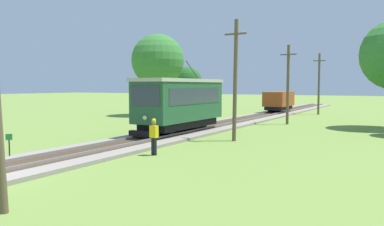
{
  "coord_description": "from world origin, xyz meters",
  "views": [
    {
      "loc": [
        13.69,
        -7.77,
        3.36
      ],
      "look_at": [
        -0.71,
        17.66,
        1.28
      ],
      "focal_mm": 36.06,
      "sensor_mm": 36.0,
      "label": 1
    }
  ],
  "objects_px": {
    "tree_right_near": "(158,61)",
    "tree_right_far": "(188,80)",
    "freight_car": "(279,101)",
    "track_worker": "(154,135)",
    "utility_pole_mid": "(288,84)",
    "utility_pole_near_tram": "(235,79)",
    "trackside_signal_marker": "(9,145)",
    "utility_pole_far": "(319,83)",
    "red_tram": "(180,103)"
  },
  "relations": [
    {
      "from": "trackside_signal_marker",
      "to": "track_worker",
      "type": "distance_m",
      "value": 6.56
    },
    {
      "from": "red_tram",
      "to": "utility_pole_near_tram",
      "type": "distance_m",
      "value": 4.81
    },
    {
      "from": "utility_pole_far",
      "to": "trackside_signal_marker",
      "type": "distance_m",
      "value": 35.94
    },
    {
      "from": "utility_pole_near_tram",
      "to": "trackside_signal_marker",
      "type": "xyz_separation_m",
      "value": [
        -6.49,
        -10.66,
        -3.1
      ]
    },
    {
      "from": "utility_pole_mid",
      "to": "track_worker",
      "type": "distance_m",
      "value": 18.27
    },
    {
      "from": "utility_pole_mid",
      "to": "tree_right_near",
      "type": "height_order",
      "value": "tree_right_near"
    },
    {
      "from": "red_tram",
      "to": "track_worker",
      "type": "xyz_separation_m",
      "value": [
        3.01,
        -7.4,
        -1.21
      ]
    },
    {
      "from": "utility_pole_mid",
      "to": "trackside_signal_marker",
      "type": "relative_size",
      "value": 5.82
    },
    {
      "from": "freight_car",
      "to": "utility_pole_mid",
      "type": "bearing_deg",
      "value": -69.9
    },
    {
      "from": "red_tram",
      "to": "tree_right_far",
      "type": "relative_size",
      "value": 1.34
    },
    {
      "from": "freight_car",
      "to": "tree_right_far",
      "type": "relative_size",
      "value": 0.82
    },
    {
      "from": "red_tram",
      "to": "tree_right_far",
      "type": "distance_m",
      "value": 35.24
    },
    {
      "from": "tree_right_near",
      "to": "trackside_signal_marker",
      "type": "bearing_deg",
      "value": -70.1
    },
    {
      "from": "red_tram",
      "to": "track_worker",
      "type": "height_order",
      "value": "red_tram"
    },
    {
      "from": "utility_pole_near_tram",
      "to": "tree_right_far",
      "type": "distance_m",
      "value": 38.31
    },
    {
      "from": "utility_pole_mid",
      "to": "tree_right_near",
      "type": "xyz_separation_m",
      "value": [
        -15.54,
        2.77,
        2.64
      ]
    },
    {
      "from": "red_tram",
      "to": "trackside_signal_marker",
      "type": "distance_m",
      "value": 11.85
    },
    {
      "from": "trackside_signal_marker",
      "to": "tree_right_near",
      "type": "bearing_deg",
      "value": 109.9
    },
    {
      "from": "utility_pole_mid",
      "to": "utility_pole_far",
      "type": "bearing_deg",
      "value": 90.0
    },
    {
      "from": "trackside_signal_marker",
      "to": "utility_pole_near_tram",
      "type": "bearing_deg",
      "value": 58.65
    },
    {
      "from": "utility_pole_mid",
      "to": "track_worker",
      "type": "bearing_deg",
      "value": -94.58
    },
    {
      "from": "utility_pole_far",
      "to": "utility_pole_mid",
      "type": "bearing_deg",
      "value": -90.0
    },
    {
      "from": "red_tram",
      "to": "tree_right_far",
      "type": "bearing_deg",
      "value": 119.25
    },
    {
      "from": "tree_right_near",
      "to": "tree_right_far",
      "type": "distance_m",
      "value": 18.44
    },
    {
      "from": "freight_car",
      "to": "utility_pole_far",
      "type": "height_order",
      "value": "utility_pole_far"
    },
    {
      "from": "utility_pole_far",
      "to": "trackside_signal_marker",
      "type": "bearing_deg",
      "value": -100.45
    },
    {
      "from": "utility_pole_near_tram",
      "to": "tree_right_far",
      "type": "relative_size",
      "value": 1.16
    },
    {
      "from": "tree_right_near",
      "to": "red_tram",
      "type": "bearing_deg",
      "value": -50.41
    },
    {
      "from": "track_worker",
      "to": "trackside_signal_marker",
      "type": "bearing_deg",
      "value": 134.94
    },
    {
      "from": "utility_pole_mid",
      "to": "tree_right_near",
      "type": "distance_m",
      "value": 16.01
    },
    {
      "from": "red_tram",
      "to": "tree_right_near",
      "type": "relative_size",
      "value": 0.93
    },
    {
      "from": "utility_pole_near_tram",
      "to": "utility_pole_far",
      "type": "xyz_separation_m",
      "value": [
        0.0,
        24.56,
        -0.13
      ]
    },
    {
      "from": "freight_car",
      "to": "track_worker",
      "type": "relative_size",
      "value": 2.91
    },
    {
      "from": "utility_pole_mid",
      "to": "tree_right_far",
      "type": "height_order",
      "value": "utility_pole_mid"
    },
    {
      "from": "utility_pole_mid",
      "to": "tree_right_far",
      "type": "relative_size",
      "value": 1.08
    },
    {
      "from": "utility_pole_near_tram",
      "to": "tree_right_near",
      "type": "xyz_separation_m",
      "value": [
        -15.54,
        14.32,
        2.4
      ]
    },
    {
      "from": "utility_pole_mid",
      "to": "track_worker",
      "type": "height_order",
      "value": "utility_pole_mid"
    },
    {
      "from": "utility_pole_mid",
      "to": "tree_right_near",
      "type": "relative_size",
      "value": 0.75
    },
    {
      "from": "trackside_signal_marker",
      "to": "utility_pole_mid",
      "type": "bearing_deg",
      "value": 73.7
    },
    {
      "from": "trackside_signal_marker",
      "to": "tree_right_far",
      "type": "bearing_deg",
      "value": 109.72
    },
    {
      "from": "utility_pole_far",
      "to": "tree_right_near",
      "type": "distance_m",
      "value": 18.78
    },
    {
      "from": "utility_pole_near_tram",
      "to": "track_worker",
      "type": "height_order",
      "value": "utility_pole_near_tram"
    },
    {
      "from": "tree_right_far",
      "to": "utility_pole_near_tram",
      "type": "bearing_deg",
      "value": -55.6
    },
    {
      "from": "utility_pole_near_tram",
      "to": "tree_right_near",
      "type": "distance_m",
      "value": 21.27
    },
    {
      "from": "trackside_signal_marker",
      "to": "tree_right_far",
      "type": "xyz_separation_m",
      "value": [
        -15.15,
        42.27,
        3.54
      ]
    },
    {
      "from": "tree_right_near",
      "to": "utility_pole_near_tram",
      "type": "bearing_deg",
      "value": -42.66
    },
    {
      "from": "utility_pole_far",
      "to": "tree_right_far",
      "type": "xyz_separation_m",
      "value": [
        -21.65,
        7.05,
        0.57
      ]
    },
    {
      "from": "red_tram",
      "to": "utility_pole_near_tram",
      "type": "bearing_deg",
      "value": -11.61
    },
    {
      "from": "red_tram",
      "to": "tree_right_near",
      "type": "height_order",
      "value": "tree_right_near"
    },
    {
      "from": "freight_car",
      "to": "utility_pole_far",
      "type": "bearing_deg",
      "value": 10.57
    }
  ]
}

